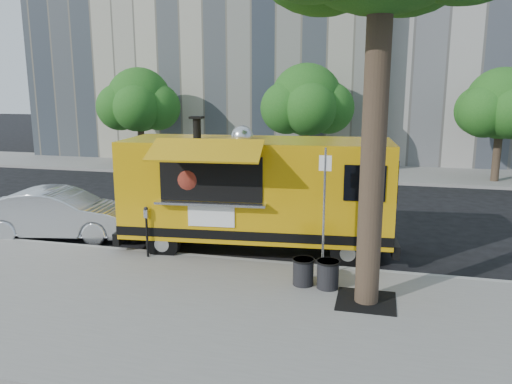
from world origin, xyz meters
TOP-DOWN VIEW (x-y plane):
  - ground at (0.00, 0.00)m, footprint 120.00×120.00m
  - sidewalk at (0.00, -4.00)m, footprint 60.00×6.00m
  - curb at (0.00, -0.93)m, footprint 60.00×0.14m
  - far_sidewalk at (0.00, 13.50)m, footprint 60.00×5.00m
  - tree_well at (2.60, -2.80)m, footprint 1.20×1.20m
  - far_tree_a at (-10.00, 12.30)m, footprint 3.42×3.42m
  - far_tree_b at (-1.00, 12.70)m, footprint 3.60×3.60m
  - far_tree_c at (8.00, 12.40)m, footprint 3.24×3.24m
  - sign_post at (1.55, -1.55)m, footprint 0.28×0.06m
  - parking_meter at (-3.00, -1.35)m, footprint 0.11×0.11m
  - food_truck at (-0.50, 0.17)m, footprint 7.59×3.95m
  - sedan at (-6.50, 0.00)m, footprint 4.73×2.33m
  - trash_bin_left at (1.20, -2.23)m, footprint 0.50×0.50m
  - trash_bin_right at (1.75, -2.29)m, footprint 0.52×0.52m

SIDE VIEW (x-z plane):
  - ground at x=0.00m, z-range 0.00..0.00m
  - sidewalk at x=0.00m, z-range 0.00..0.15m
  - curb at x=0.00m, z-range -0.01..0.15m
  - far_sidewalk at x=0.00m, z-range 0.00..0.15m
  - tree_well at x=2.60m, z-range 0.14..0.17m
  - trash_bin_left at x=1.20m, z-range 0.17..0.77m
  - trash_bin_right at x=1.75m, z-range 0.17..0.79m
  - sedan at x=-6.50m, z-range 0.00..1.49m
  - parking_meter at x=-3.00m, z-range 0.31..1.65m
  - food_truck at x=-0.50m, z-range -0.11..3.56m
  - sign_post at x=1.55m, z-range 0.35..3.35m
  - far_tree_c at x=8.00m, z-range 1.11..6.32m
  - far_tree_a at x=-10.00m, z-range 1.10..6.45m
  - far_tree_b at x=-1.00m, z-range 1.08..6.58m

